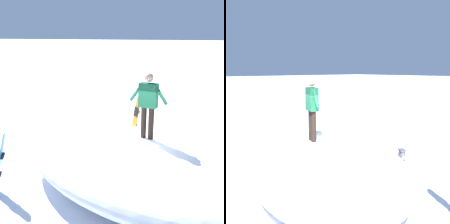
{
  "view_description": "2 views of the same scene",
  "coord_description": "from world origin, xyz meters",
  "views": [
    {
      "loc": [
        -6.29,
        -1.01,
        3.9
      ],
      "look_at": [
        -0.24,
        0.3,
        2.07
      ],
      "focal_mm": 44.04,
      "sensor_mm": 36.0,
      "label": 1
    },
    {
      "loc": [
        4.68,
        5.56,
        3.16
      ],
      "look_at": [
        -0.35,
        -0.23,
        2.0
      ],
      "focal_mm": 45.44,
      "sensor_mm": 36.0,
      "label": 2
    }
  ],
  "objects": [
    {
      "name": "ground",
      "position": [
        0.0,
        0.0,
        0.0
      ],
      "size": [
        240.0,
        240.0,
        0.0
      ],
      "primitive_type": "plane",
      "color": "white"
    },
    {
      "name": "snow_mound",
      "position": [
        0.06,
        -0.2,
        0.63
      ],
      "size": [
        6.76,
        7.82,
        1.26
      ],
      "primitive_type": "ellipsoid",
      "rotation": [
        0.0,
        0.0,
        1.07
      ],
      "color": "white",
      "rests_on": "ground"
    },
    {
      "name": "snowboarder_standing",
      "position": [
        0.33,
        -0.5,
        2.22
      ],
      "size": [
        0.38,
        1.0,
        1.67
      ],
      "color": "black",
      "rests_on": "snow_mound"
    },
    {
      "name": "backpack_near",
      "position": [
        -2.75,
        -2.01,
        0.18
      ],
      "size": [
        0.56,
        0.45,
        0.35
      ],
      "color": "#1E2333",
      "rests_on": "ground"
    },
    {
      "name": "backpack_far",
      "position": [
        -3.26,
        -0.18,
        0.21
      ],
      "size": [
        0.43,
        0.56,
        0.4
      ],
      "color": "#4C4C51",
      "rests_on": "ground"
    }
  ]
}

